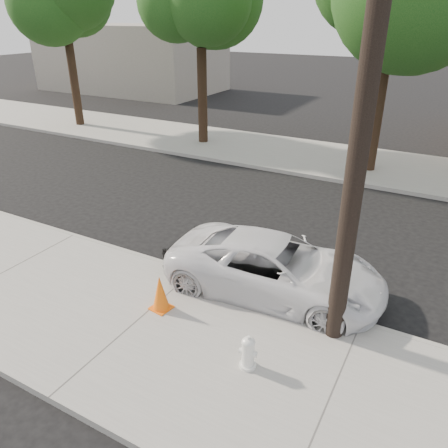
{
  "coord_description": "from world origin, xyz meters",
  "views": [
    {
      "loc": [
        4.98,
        -9.63,
        5.76
      ],
      "look_at": [
        0.22,
        -1.0,
        1.0
      ],
      "focal_mm": 35.0,
      "sensor_mm": 36.0,
      "label": 1
    }
  ],
  "objects_px": {
    "fire_hydrant": "(248,353)",
    "traffic_cone": "(160,293)",
    "utility_pole": "(367,92)",
    "police_cruiser": "(275,268)"
  },
  "relations": [
    {
      "from": "police_cruiser",
      "to": "utility_pole",
      "type": "bearing_deg",
      "value": -122.94
    },
    {
      "from": "police_cruiser",
      "to": "fire_hydrant",
      "type": "relative_size",
      "value": 7.77
    },
    {
      "from": "police_cruiser",
      "to": "traffic_cone",
      "type": "height_order",
      "value": "police_cruiser"
    },
    {
      "from": "utility_pole",
      "to": "traffic_cone",
      "type": "distance_m",
      "value": 5.47
    },
    {
      "from": "utility_pole",
      "to": "fire_hydrant",
      "type": "height_order",
      "value": "utility_pole"
    },
    {
      "from": "traffic_cone",
      "to": "police_cruiser",
      "type": "bearing_deg",
      "value": 46.46
    },
    {
      "from": "police_cruiser",
      "to": "fire_hydrant",
      "type": "bearing_deg",
      "value": -171.56
    },
    {
      "from": "fire_hydrant",
      "to": "traffic_cone",
      "type": "xyz_separation_m",
      "value": [
        -2.34,
        0.63,
        0.08
      ]
    },
    {
      "from": "traffic_cone",
      "to": "utility_pole",
      "type": "bearing_deg",
      "value": 16.01
    },
    {
      "from": "utility_pole",
      "to": "police_cruiser",
      "type": "bearing_deg",
      "value": 151.05
    }
  ]
}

